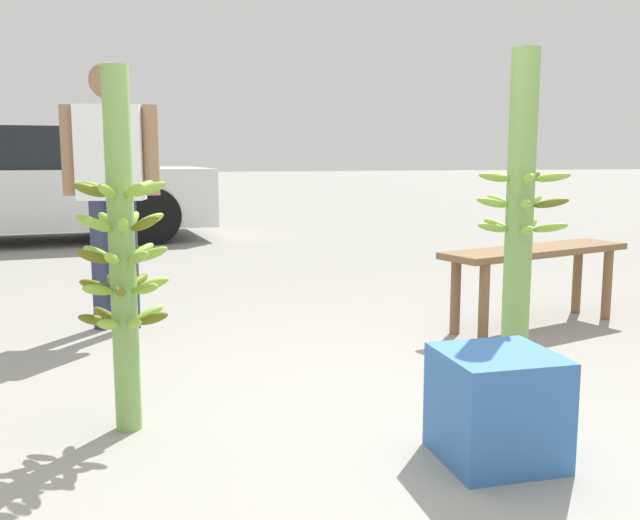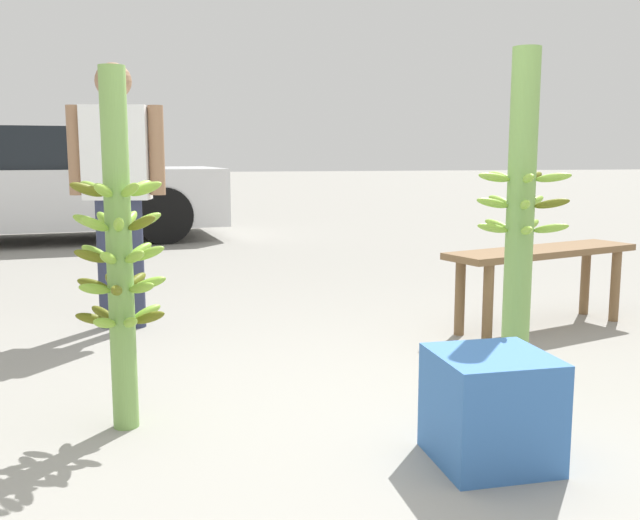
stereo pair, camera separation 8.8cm
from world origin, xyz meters
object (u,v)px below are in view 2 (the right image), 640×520
at_px(banana_stalk_center, 520,221).
at_px(produce_crate, 491,408).
at_px(banana_stalk_left, 119,253).
at_px(market_bench, 542,262).
at_px(parked_car, 53,186).
at_px(vendor_person, 117,171).

bearing_deg(banana_stalk_center, produce_crate, -123.63).
distance_m(banana_stalk_left, produce_crate, 1.49).
height_order(market_bench, produce_crate, market_bench).
xyz_separation_m(banana_stalk_center, produce_crate, (-0.46, -0.70, -0.58)).
distance_m(banana_stalk_center, produce_crate, 1.02).
relative_size(market_bench, parked_car, 0.32).
distance_m(banana_stalk_left, banana_stalk_center, 1.72).
relative_size(vendor_person, produce_crate, 4.13).
relative_size(banana_stalk_center, vendor_person, 0.95).
height_order(banana_stalk_left, parked_car, banana_stalk_left).
bearing_deg(banana_stalk_left, market_bench, 24.33).
bearing_deg(banana_stalk_left, produce_crate, -26.12).
xyz_separation_m(parked_car, produce_crate, (2.36, -7.18, -0.48)).
bearing_deg(produce_crate, banana_stalk_left, 153.88).
relative_size(banana_stalk_left, vendor_person, 0.87).
xyz_separation_m(vendor_person, market_bench, (2.52, -0.60, -0.56)).
bearing_deg(vendor_person, parked_car, 112.65).
bearing_deg(parked_car, vendor_person, -174.26).
bearing_deg(produce_crate, market_bench, 55.47).
height_order(banana_stalk_left, market_bench, banana_stalk_left).
bearing_deg(parked_car, banana_stalk_center, -162.57).
distance_m(banana_stalk_center, market_bench, 1.30).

